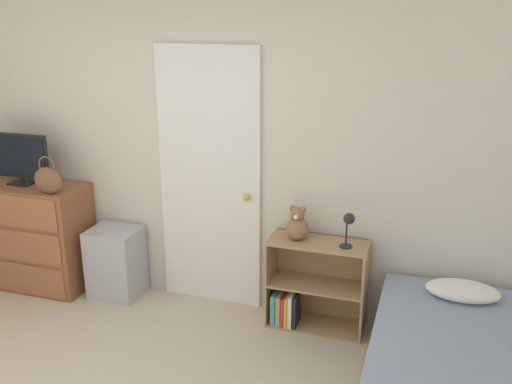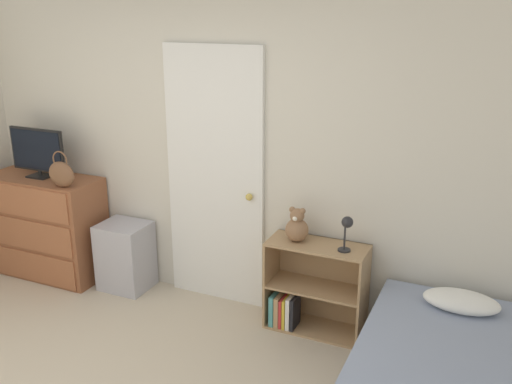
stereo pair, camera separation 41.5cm
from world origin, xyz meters
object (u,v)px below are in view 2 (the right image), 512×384
(tv, at_px, (37,152))
(desk_lamp, at_px, (347,227))
(handbag, at_px, (61,174))
(storage_bin, at_px, (126,256))
(teddy_bear, at_px, (297,227))
(bookshelf, at_px, (309,292))
(dresser, at_px, (47,226))

(tv, height_order, desk_lamp, tv)
(handbag, height_order, desk_lamp, handbag)
(tv, bearing_deg, handbag, -21.22)
(tv, relative_size, desk_lamp, 2.13)
(storage_bin, distance_m, teddy_bear, 1.65)
(tv, relative_size, teddy_bear, 2.16)
(tv, height_order, teddy_bear, tv)
(bookshelf, xyz_separation_m, desk_lamp, (0.28, -0.05, 0.59))
(storage_bin, height_order, desk_lamp, desk_lamp)
(dresser, xyz_separation_m, desk_lamp, (2.76, 0.03, 0.43))
(dresser, distance_m, teddy_bear, 2.40)
(teddy_bear, bearing_deg, desk_lamp, -6.14)
(dresser, distance_m, desk_lamp, 2.79)
(bookshelf, height_order, teddy_bear, teddy_bear)
(handbag, xyz_separation_m, bookshelf, (2.10, 0.23, -0.74))
(tv, height_order, handbag, tv)
(handbag, relative_size, storage_bin, 0.53)
(dresser, height_order, teddy_bear, teddy_bear)
(dresser, height_order, bookshelf, dresser)
(handbag, bearing_deg, bookshelf, 6.14)
(tv, bearing_deg, bookshelf, 1.72)
(desk_lamp, bearing_deg, tv, -179.49)
(dresser, bearing_deg, teddy_bear, 1.78)
(teddy_bear, relative_size, desk_lamp, 0.99)
(dresser, bearing_deg, handbag, -20.64)
(handbag, distance_m, desk_lamp, 2.39)
(handbag, height_order, storage_bin, handbag)
(bookshelf, xyz_separation_m, teddy_bear, (-0.10, -0.01, 0.52))
(handbag, distance_m, bookshelf, 2.24)
(dresser, bearing_deg, storage_bin, 3.88)
(teddy_bear, height_order, desk_lamp, desk_lamp)
(dresser, height_order, storage_bin, dresser)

